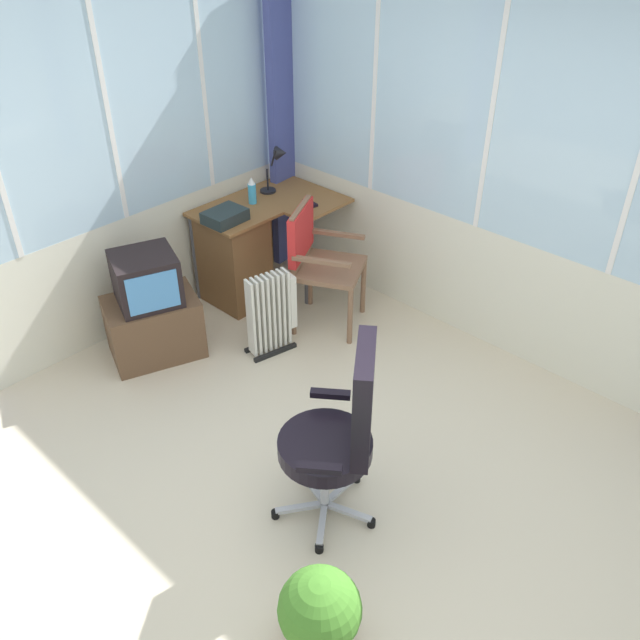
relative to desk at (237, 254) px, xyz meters
name	(u,v)px	position (x,y,z in m)	size (l,w,h in m)	color
ground	(335,518)	(-1.13, -2.08, -0.44)	(4.98, 5.79, 0.06)	beige
north_window_panel	(61,177)	(-1.13, 0.34, 0.90)	(3.98, 0.07, 2.62)	silver
east_window_panel	(552,188)	(0.89, -2.08, 0.90)	(0.07, 4.79, 2.62)	silver
curtain_corner	(283,121)	(0.76, 0.21, 0.85)	(0.30, 0.07, 2.52)	#444C90
desk	(237,254)	(0.00, 0.00, 0.00)	(1.11, 0.80, 0.77)	brown
desk_lamp	(278,162)	(0.53, 0.05, 0.61)	(0.23, 0.20, 0.38)	black
tv_remote	(310,203)	(0.52, -0.32, 0.37)	(0.04, 0.15, 0.02)	black
spray_bottle	(252,191)	(0.22, 0.03, 0.46)	(0.06, 0.06, 0.22)	#3FAFE4
paper_tray	(225,216)	(-0.14, -0.07, 0.41)	(0.30, 0.23, 0.09)	#212D2E
wooden_armchair	(313,251)	(0.18, -0.68, 0.21)	(0.65, 0.65, 0.97)	brown
office_chair	(342,428)	(-1.09, -2.09, 0.22)	(0.61, 0.60, 1.13)	#B7B7BF
tv_on_stand	(152,312)	(-0.92, -0.13, -0.05)	(0.76, 0.64, 0.82)	brown
space_heater	(272,312)	(-0.30, -0.72, -0.09)	(0.41, 0.25, 0.64)	silver
potted_plant	(320,614)	(-1.74, -2.54, -0.15)	(0.38, 0.38, 0.49)	#A3593B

